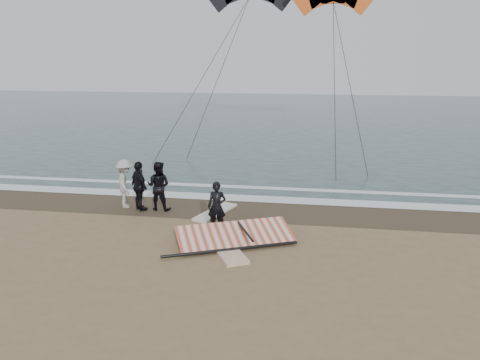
# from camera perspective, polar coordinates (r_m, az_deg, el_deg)

# --- Properties ---
(ground) EXTENTS (120.00, 120.00, 0.00)m
(ground) POSITION_cam_1_polar(r_m,az_deg,el_deg) (14.31, -3.70, -9.24)
(ground) COLOR #8C704C
(ground) RESTS_ON ground
(sea) EXTENTS (120.00, 54.00, 0.02)m
(sea) POSITION_cam_1_polar(r_m,az_deg,el_deg) (46.18, 5.24, 7.70)
(sea) COLOR #233838
(sea) RESTS_ON ground
(wet_sand) EXTENTS (120.00, 2.80, 0.01)m
(wet_sand) POSITION_cam_1_polar(r_m,az_deg,el_deg) (18.42, -0.68, -3.54)
(wet_sand) COLOR #4C3D2B
(wet_sand) RESTS_ON ground
(foam_near) EXTENTS (120.00, 0.90, 0.01)m
(foam_near) POSITION_cam_1_polar(r_m,az_deg,el_deg) (19.73, -0.00, -2.20)
(foam_near) COLOR white
(foam_near) RESTS_ON sea
(foam_far) EXTENTS (120.00, 0.45, 0.01)m
(foam_far) POSITION_cam_1_polar(r_m,az_deg,el_deg) (21.34, 0.70, -0.86)
(foam_far) COLOR white
(foam_far) RESTS_ON sea
(man_main) EXTENTS (0.64, 0.43, 1.74)m
(man_main) POSITION_cam_1_polar(r_m,az_deg,el_deg) (15.96, -2.84, -3.26)
(man_main) COLOR black
(man_main) RESTS_ON ground
(board_white) EXTENTS (1.82, 2.53, 0.10)m
(board_white) POSITION_cam_1_polar(r_m,az_deg,el_deg) (14.71, -1.82, -8.29)
(board_white) COLOR white
(board_white) RESTS_ON ground
(board_cream) EXTENTS (1.38, 2.38, 0.10)m
(board_cream) POSITION_cam_1_polar(r_m,az_deg,el_deg) (17.95, -3.00, -3.93)
(board_cream) COLOR silver
(board_cream) RESTS_ON ground
(trio_cluster) EXTENTS (2.49, 1.58, 1.95)m
(trio_cluster) POSITION_cam_1_polar(r_m,az_deg,el_deg) (18.59, -12.16, -0.61)
(trio_cluster) COLOR black
(trio_cluster) RESTS_ON ground
(sail_rig) EXTENTS (3.97, 3.11, 0.50)m
(sail_rig) POSITION_cam_1_polar(r_m,az_deg,el_deg) (15.28, -0.73, -6.78)
(sail_rig) COLOR black
(sail_rig) RESTS_ON ground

